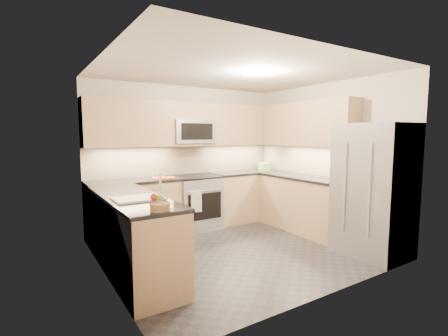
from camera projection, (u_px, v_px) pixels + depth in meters
The scene contains 35 objects.
floor at pixel (237, 249), 4.68m from camera, with size 3.60×3.20×0.00m, color #26262C.
ceiling at pixel (238, 72), 4.42m from camera, with size 3.60×3.20×0.02m, color beige.
wall_back at pixel (187, 156), 5.89m from camera, with size 3.60×0.02×2.50m, color beige.
wall_front at pixel (329, 175), 3.21m from camera, with size 3.60×0.02×2.50m, color beige.
wall_left at pixel (104, 171), 3.59m from camera, with size 0.02×3.20×2.50m, color beige.
wall_right at pixel (324, 158), 5.51m from camera, with size 0.02×3.20×2.50m, color beige.
base_cab_back_left at pixel (134, 210), 5.15m from camera, with size 1.42×0.60×0.90m, color tan.
base_cab_back_right at pixel (245, 196), 6.31m from camera, with size 1.42×0.60×0.90m, color tan.
base_cab_right at pixel (304, 205), 5.56m from camera, with size 0.60×1.70×0.90m, color tan.
base_cab_peninsula at pixel (133, 236), 3.84m from camera, with size 0.60×2.00×0.90m, color tan.
countertop_back_left at pixel (133, 181), 5.10m from camera, with size 1.42×0.63×0.04m, color black.
countertop_back_right at pixel (245, 172), 6.26m from camera, with size 1.42×0.63×0.04m, color black.
countertop_right at pixel (305, 178), 5.51m from camera, with size 0.63×1.70×0.04m, color black.
countertop_peninsula at pixel (132, 197), 3.79m from camera, with size 0.63×2.00×0.04m, color black.
upper_cab_back at pixel (191, 124), 5.69m from camera, with size 3.60×0.35×0.75m, color tan.
upper_cab_right at pixel (306, 124), 5.59m from camera, with size 0.35×1.95×0.75m, color tan.
backsplash_back at pixel (187, 160), 5.90m from camera, with size 3.60×0.01×0.51m, color #C7B290.
backsplash_right at pixel (304, 160), 5.89m from camera, with size 0.01×2.30×0.51m, color #C7B290.
gas_range at pixel (196, 203), 5.70m from camera, with size 0.76×0.65×0.91m, color #A4A8AC.
range_cooktop at pixel (196, 177), 5.66m from camera, with size 0.76×0.65×0.03m, color black.
oven_door_glass at pixel (205, 206), 5.43m from camera, with size 0.62×0.02×0.45m, color black.
oven_handle at pixel (206, 191), 5.38m from camera, with size 0.02×0.02×0.60m, color #B2B5BA.
microwave at pixel (192, 132), 5.68m from camera, with size 0.76×0.40×0.40m, color #93959A.
microwave_door at pixel (197, 131), 5.51m from camera, with size 0.60×0.01×0.28m, color black.
refrigerator at pixel (373, 190), 4.39m from camera, with size 0.70×0.90×1.80m, color gray.
fridge_handle_left at pixel (369, 191), 4.04m from camera, with size 0.02×0.02×1.20m, color #B2B5BA.
fridge_handle_right at pixel (345, 187), 4.34m from camera, with size 0.02×0.02×1.20m, color #B2B5BA.
sink_basin at pixel (139, 205), 3.58m from camera, with size 0.52×0.38×0.16m, color white.
faucet at pixel (160, 185), 3.70m from camera, with size 0.03×0.03×0.28m, color silver.
utensil_bowl at pixel (264, 166), 6.51m from camera, with size 0.25×0.25×0.14m, color #5FBA50.
cutting_board at pixel (164, 178), 5.30m from camera, with size 0.36×0.25×0.01m, color #C03812.
fruit_basket at pixel (160, 207), 3.05m from camera, with size 0.19×0.19×0.07m, color #9F764A.
fruit_apple at pixel (154, 197), 3.10m from camera, with size 0.08×0.08×0.08m, color #B73415.
fruit_pear at pixel (161, 197), 3.09m from camera, with size 0.07×0.07×0.07m, color #71C353.
dish_towel_check at pixel (196, 202), 5.29m from camera, with size 0.17×0.01×0.33m, color white.
Camera 1 is at (-2.58, -3.73, 1.66)m, focal length 26.00 mm.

